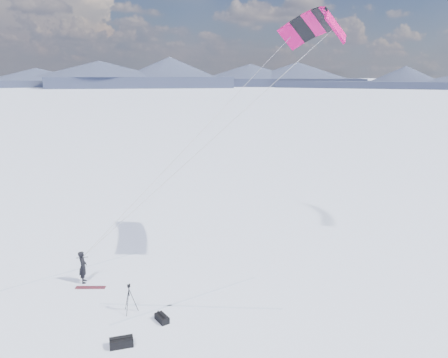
# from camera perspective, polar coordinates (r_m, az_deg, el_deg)

# --- Properties ---
(ground) EXTENTS (1800.00, 1800.00, 0.00)m
(ground) POSITION_cam_1_polar(r_m,az_deg,el_deg) (20.06, -18.44, -16.53)
(ground) COLOR white
(horizon_hills) EXTENTS (704.00, 704.00, 9.56)m
(horizon_hills) POSITION_cam_1_polar(r_m,az_deg,el_deg) (18.40, -19.39, -5.45)
(horizon_hills) COLOR #1A1F30
(horizon_hills) RESTS_ON ground
(snow_tracks) EXTENTS (13.93, 9.84, 0.01)m
(snow_tracks) POSITION_cam_1_polar(r_m,az_deg,el_deg) (20.98, -23.43, -15.56)
(snow_tracks) COLOR #AEBEDB
(snow_tracks) RESTS_ON ground
(snowkiter) EXTENTS (0.58, 0.68, 1.59)m
(snowkiter) POSITION_cam_1_polar(r_m,az_deg,el_deg) (22.76, -17.80, -12.69)
(snowkiter) COLOR black
(snowkiter) RESTS_ON ground
(snowboard) EXTENTS (1.42, 0.42, 0.04)m
(snowboard) POSITION_cam_1_polar(r_m,az_deg,el_deg) (22.11, -17.04, -13.39)
(snowboard) COLOR maroon
(snowboard) RESTS_ON ground
(tripod) EXTENTS (0.63, 0.58, 1.27)m
(tripod) POSITION_cam_1_polar(r_m,az_deg,el_deg) (19.35, -12.28, -14.50)
(tripod) COLOR black
(tripod) RESTS_ON ground
(gear_bag_a) EXTENTS (0.95, 0.71, 0.38)m
(gear_bag_a) POSITION_cam_1_polar(r_m,az_deg,el_deg) (17.64, -13.26, -20.04)
(gear_bag_a) COLOR black
(gear_bag_a) RESTS_ON ground
(gear_bag_b) EXTENTS (0.73, 0.76, 0.32)m
(gear_bag_b) POSITION_cam_1_polar(r_m,az_deg,el_deg) (18.82, -8.11, -17.55)
(gear_bag_b) COLOR black
(gear_bag_b) RESTS_ON ground
(power_kite) EXTENTS (12.28, 6.85, 11.63)m
(power_kite) POSITION_cam_1_polar(r_m,az_deg,el_deg) (22.71, 11.94, 18.83)
(power_kite) COLOR #C30556
(power_kite) RESTS_ON ground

